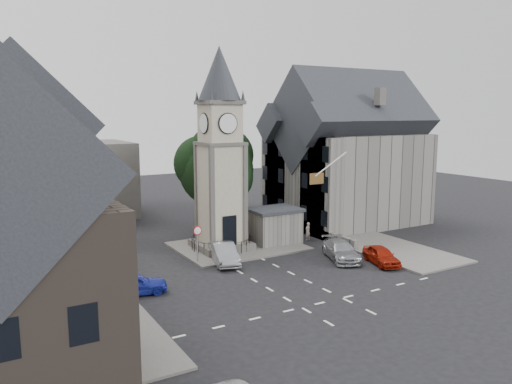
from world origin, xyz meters
TOP-DOWN VIEW (x-y plane):
  - ground at (0.00, 0.00)m, footprint 120.00×120.00m
  - pavement_west at (-12.50, 6.00)m, footprint 6.00×30.00m
  - pavement_east at (12.00, 8.00)m, footprint 6.00×26.00m
  - central_island at (1.50, 8.00)m, footprint 10.00×8.00m
  - road_markings at (0.00, -5.50)m, footprint 20.00×8.00m
  - clock_tower at (0.00, 7.99)m, footprint 4.86×4.86m
  - stone_shelter at (4.80, 7.50)m, footprint 4.30×3.30m
  - town_tree at (2.00, 13.00)m, footprint 7.20×7.20m
  - warning_sign_post at (-3.20, 5.43)m, footprint 0.70×0.19m
  - terrace_cream at (-15.50, 8.00)m, footprint 8.10×7.60m
  - terrace_tudor at (-15.50, 0.00)m, footprint 8.10×7.60m
  - backdrop_west at (-12.00, 28.00)m, footprint 20.00×10.00m
  - east_building at (15.59, 11.00)m, footprint 14.40×11.40m
  - east_boundary_wall at (9.20, 10.00)m, footprint 0.40×16.00m
  - flagpole at (8.00, 4.00)m, footprint 3.68×0.10m
  - car_west_blue at (-9.25, 1.37)m, footprint 4.27×2.21m
  - car_west_silver at (-11.50, 4.35)m, footprint 4.33×3.73m
  - car_west_grey at (-10.48, 8.00)m, footprint 5.89×4.33m
  - car_island_silver at (-1.50, 4.50)m, footprint 2.65×4.82m
  - car_island_east at (6.68, 0.91)m, footprint 3.61×5.24m
  - car_east_red at (8.50, -1.55)m, footprint 2.60×4.16m
  - pedestrian at (8.00, 6.99)m, footprint 0.64×0.48m

SIDE VIEW (x-z plane):
  - ground at x=0.00m, z-range 0.00..0.00m
  - road_markings at x=0.00m, z-range 0.00..0.01m
  - pavement_west at x=-12.50m, z-range 0.00..0.14m
  - pavement_east at x=12.00m, z-range 0.00..0.14m
  - central_island at x=1.50m, z-range 0.00..0.16m
  - east_boundary_wall at x=9.20m, z-range 0.00..0.90m
  - car_east_red at x=8.50m, z-range 0.00..1.32m
  - car_west_blue at x=-9.25m, z-range 0.00..1.39m
  - car_west_silver at x=-11.50m, z-range 0.00..1.41m
  - car_island_east at x=6.68m, z-range 0.00..1.41m
  - car_west_grey at x=-10.48m, z-range 0.00..1.49m
  - car_island_silver at x=-1.50m, z-range 0.00..1.50m
  - pedestrian at x=8.00m, z-range 0.00..1.58m
  - stone_shelter at x=4.80m, z-range 0.01..3.09m
  - warning_sign_post at x=-3.20m, z-range 0.60..3.45m
  - backdrop_west at x=-12.00m, z-range 0.00..8.00m
  - terrace_tudor at x=-15.50m, z-range 0.19..12.19m
  - east_building at x=15.59m, z-range -0.04..12.56m
  - terrace_cream at x=-15.50m, z-range 0.18..12.98m
  - town_tree at x=2.00m, z-range 1.57..12.37m
  - flagpole at x=8.00m, z-range 5.63..8.37m
  - clock_tower at x=0.00m, z-range 0.00..16.25m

